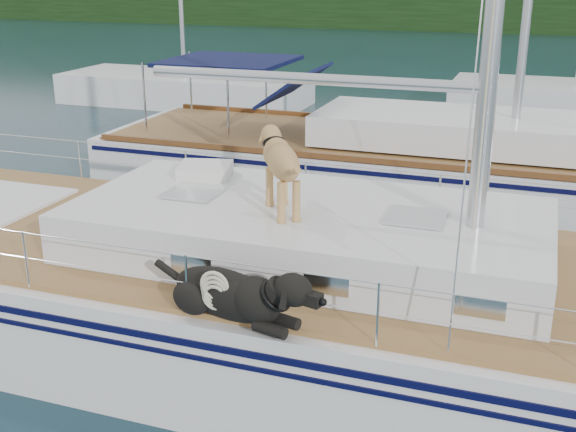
% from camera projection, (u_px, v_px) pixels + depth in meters
% --- Properties ---
extents(ground, '(120.00, 120.00, 0.00)m').
position_uv_depth(ground, '(244.00, 340.00, 8.79)').
color(ground, black).
rests_on(ground, ground).
extents(shore_bank, '(92.00, 1.00, 1.20)m').
position_uv_depth(shore_bank, '(505.00, 22.00, 49.68)').
color(shore_bank, '#595147').
rests_on(shore_bank, ground).
extents(main_sailboat, '(12.00, 4.00, 14.01)m').
position_uv_depth(main_sailboat, '(250.00, 291.00, 8.53)').
color(main_sailboat, white).
rests_on(main_sailboat, ground).
extents(neighbor_sailboat, '(11.00, 3.50, 13.30)m').
position_uv_depth(neighbor_sailboat, '(388.00, 166.00, 14.03)').
color(neighbor_sailboat, white).
rests_on(neighbor_sailboat, ground).
extents(bg_boat_west, '(8.00, 3.00, 11.65)m').
position_uv_depth(bg_boat_west, '(185.00, 90.00, 23.63)').
color(bg_boat_west, white).
rests_on(bg_boat_west, ground).
extents(bg_boat_center, '(7.20, 3.00, 11.65)m').
position_uv_depth(bg_boat_center, '(575.00, 101.00, 21.60)').
color(bg_boat_center, white).
rests_on(bg_boat_center, ground).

